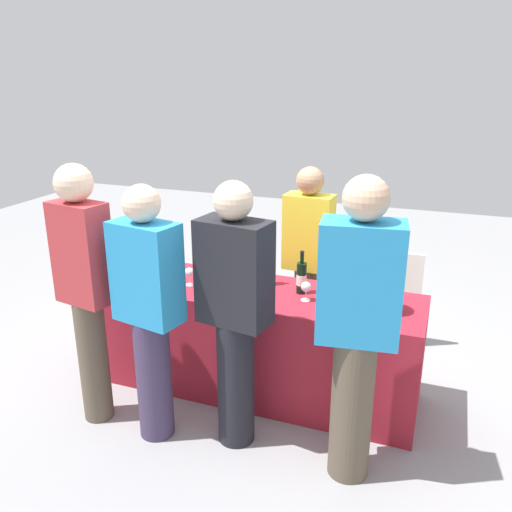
# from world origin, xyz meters

# --- Properties ---
(ground_plane) EXTENTS (12.00, 12.00, 0.00)m
(ground_plane) POSITION_xyz_m (0.00, 0.00, 0.00)
(ground_plane) COLOR gray
(tasting_table) EXTENTS (2.29, 0.65, 0.78)m
(tasting_table) POSITION_xyz_m (0.00, 0.00, 0.39)
(tasting_table) COLOR maroon
(tasting_table) RESTS_ON ground_plane
(wine_bottle_0) EXTENTS (0.07, 0.07, 0.31)m
(wine_bottle_0) POSITION_xyz_m (-0.89, 0.12, 0.90)
(wine_bottle_0) COLOR black
(wine_bottle_0) RESTS_ON tasting_table
(wine_bottle_1) EXTENTS (0.07, 0.07, 0.32)m
(wine_bottle_1) POSITION_xyz_m (-0.43, 0.10, 0.89)
(wine_bottle_1) COLOR black
(wine_bottle_1) RESTS_ON tasting_table
(wine_bottle_2) EXTENTS (0.08, 0.08, 0.32)m
(wine_bottle_2) POSITION_xyz_m (-0.16, 0.11, 0.90)
(wine_bottle_2) COLOR black
(wine_bottle_2) RESTS_ON tasting_table
(wine_bottle_3) EXTENTS (0.07, 0.07, 0.31)m
(wine_bottle_3) POSITION_xyz_m (0.04, 0.13, 0.89)
(wine_bottle_3) COLOR black
(wine_bottle_3) RESTS_ON tasting_table
(wine_bottle_4) EXTENTS (0.07, 0.07, 0.30)m
(wine_bottle_4) POSITION_xyz_m (0.31, 0.06, 0.89)
(wine_bottle_4) COLOR black
(wine_bottle_4) RESTS_ON tasting_table
(wine_bottle_5) EXTENTS (0.08, 0.08, 0.30)m
(wine_bottle_5) POSITION_xyz_m (0.62, 0.08, 0.89)
(wine_bottle_5) COLOR black
(wine_bottle_5) RESTS_ON tasting_table
(wine_bottle_6) EXTENTS (0.08, 0.08, 0.30)m
(wine_bottle_6) POSITION_xyz_m (0.82, 0.16, 0.89)
(wine_bottle_6) COLOR black
(wine_bottle_6) RESTS_ON tasting_table
(wine_glass_0) EXTENTS (0.07, 0.07, 0.13)m
(wine_glass_0) POSITION_xyz_m (-0.47, -0.08, 0.87)
(wine_glass_0) COLOR silver
(wine_glass_0) RESTS_ON tasting_table
(wine_glass_1) EXTENTS (0.07, 0.07, 0.14)m
(wine_glass_1) POSITION_xyz_m (-0.02, -0.16, 0.88)
(wine_glass_1) COLOR silver
(wine_glass_1) RESTS_ON tasting_table
(wine_glass_2) EXTENTS (0.07, 0.07, 0.13)m
(wine_glass_2) POSITION_xyz_m (0.37, -0.05, 0.87)
(wine_glass_2) COLOR silver
(wine_glass_2) RESTS_ON tasting_table
(wine_glass_3) EXTENTS (0.07, 0.07, 0.15)m
(wine_glass_3) POSITION_xyz_m (0.67, -0.06, 0.89)
(wine_glass_3) COLOR silver
(wine_glass_3) RESTS_ON tasting_table
(ice_bucket) EXTENTS (0.20, 0.20, 0.20)m
(ice_bucket) POSITION_xyz_m (0.88, -0.03, 0.88)
(ice_bucket) COLOR silver
(ice_bucket) RESTS_ON tasting_table
(server_pouring) EXTENTS (0.37, 0.22, 1.56)m
(server_pouring) POSITION_xyz_m (0.21, 0.57, 0.85)
(server_pouring) COLOR brown
(server_pouring) RESTS_ON ground_plane
(guest_0) EXTENTS (0.38, 0.25, 1.71)m
(guest_0) POSITION_xyz_m (-0.88, -0.69, 0.96)
(guest_0) COLOR brown
(guest_0) RESTS_ON ground_plane
(guest_1) EXTENTS (0.43, 0.29, 1.63)m
(guest_1) POSITION_xyz_m (-0.42, -0.70, 0.88)
(guest_1) COLOR #3F3351
(guest_1) RESTS_ON ground_plane
(guest_2) EXTENTS (0.44, 0.29, 1.66)m
(guest_2) POSITION_xyz_m (0.08, -0.58, 0.90)
(guest_2) COLOR black
(guest_2) RESTS_ON ground_plane
(guest_3) EXTENTS (0.45, 0.29, 1.75)m
(guest_3) POSITION_xyz_m (0.80, -0.63, 0.95)
(guest_3) COLOR brown
(guest_3) RESTS_ON ground_plane
(menu_board) EXTENTS (0.57, 0.03, 0.82)m
(menu_board) POSITION_xyz_m (0.77, 1.06, 0.41)
(menu_board) COLOR white
(menu_board) RESTS_ON ground_plane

